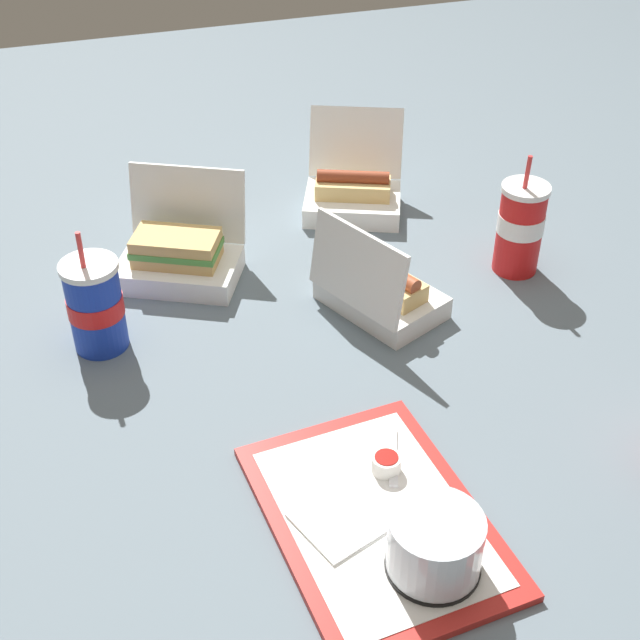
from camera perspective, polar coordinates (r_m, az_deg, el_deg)
ground_plane at (r=1.42m, az=0.99°, el=-2.32°), size 3.20×3.20×0.00m
food_tray at (r=1.17m, az=3.61°, el=-12.59°), size 0.39×0.29×0.01m
cake_container at (r=1.09m, az=7.36°, el=-14.13°), size 0.12×0.12×0.08m
ketchup_cup at (r=1.21m, az=4.26°, el=-9.11°), size 0.04×0.04×0.02m
napkin_stack at (r=1.16m, az=1.29°, el=-12.71°), size 0.13×0.13×0.00m
plastic_fork at (r=1.24m, az=4.78°, el=-8.68°), size 0.11×0.05×0.00m
clamshell_hotdog_corner at (r=1.50m, az=3.78°, el=1.96°), size 0.24×0.21×0.17m
clamshell_sandwich_left at (r=1.60m, az=-9.00°, el=4.10°), size 0.25×0.26×0.18m
clamshell_hotdog_front at (r=1.79m, az=2.13°, el=8.21°), size 0.26×0.25×0.17m
soda_cup_center at (r=1.61m, az=12.69°, el=5.82°), size 0.08×0.08×0.23m
soda_cup_left at (r=1.44m, az=-14.18°, el=0.93°), size 0.09×0.09×0.22m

